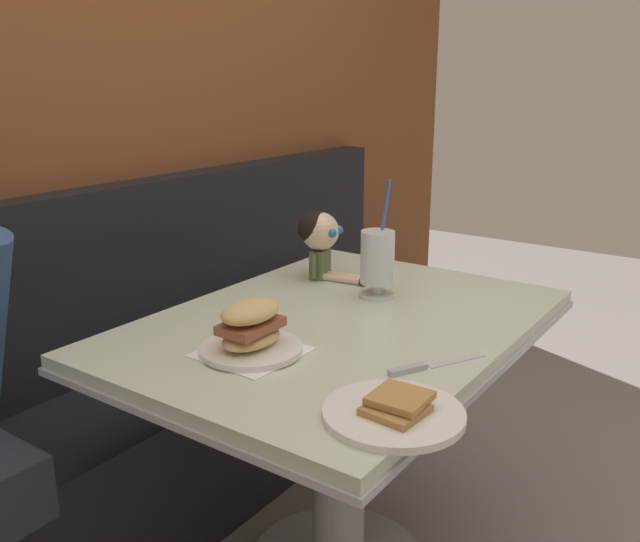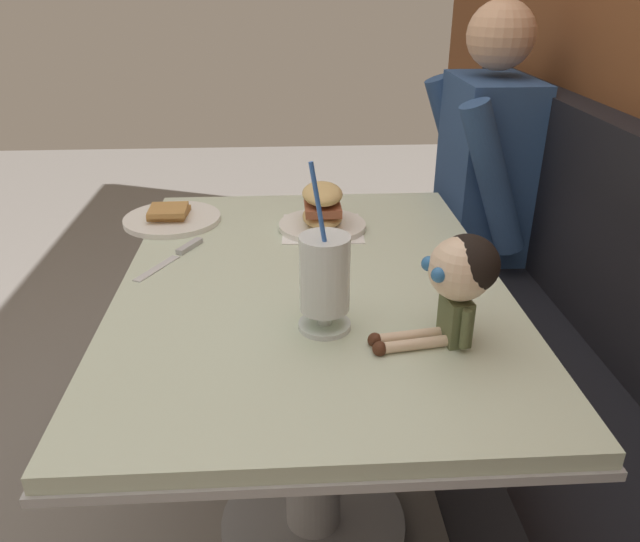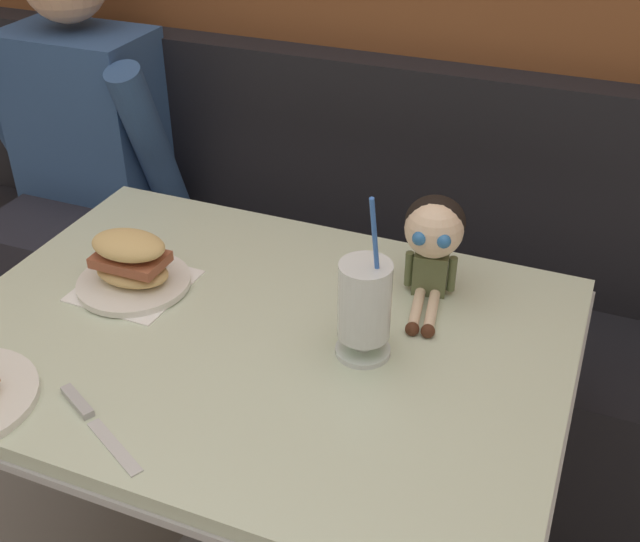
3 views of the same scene
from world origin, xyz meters
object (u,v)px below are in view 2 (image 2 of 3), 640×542
Objects in this scene: milkshake_glass at (325,279)px; seated_doll at (460,275)px; toast_plate at (172,217)px; butter_knife at (181,252)px; sandwich_plate at (322,212)px; diner_patron at (474,166)px.

milkshake_glass is 1.40× the size of seated_doll.
butter_knife is (0.21, 0.05, -0.01)m from toast_plate.
milkshake_glass reaches higher than toast_plate.
diner_patron is (-0.52, 0.54, -0.04)m from sandwich_plate.
diner_patron reaches higher than seated_doll.
milkshake_glass is at bearing -29.43° from diner_patron.
toast_plate is at bearing -64.29° from diner_patron.
butter_knife is (0.13, -0.34, -0.04)m from sandwich_plate.
butter_knife is (-0.35, -0.31, -0.09)m from milkshake_glass.
toast_plate reaches higher than butter_knife.
sandwich_plate is 1.02× the size of butter_knife.
diner_patron reaches higher than sandwich_plate.
milkshake_glass reaches higher than seated_doll.
milkshake_glass is at bearing -3.10° from sandwich_plate.
toast_plate is 0.79× the size of milkshake_glass.
milkshake_glass is 0.47m from butter_knife.
seated_doll is (0.40, 0.53, 0.12)m from butter_knife.
diner_patron is at bearing 134.03° from sandwich_plate.
butter_knife is at bearing 14.42° from toast_plate.
sandwich_plate is at bearing 111.73° from butter_knife.
diner_patron reaches higher than toast_plate.
milkshake_glass is 1.16m from diner_patron.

